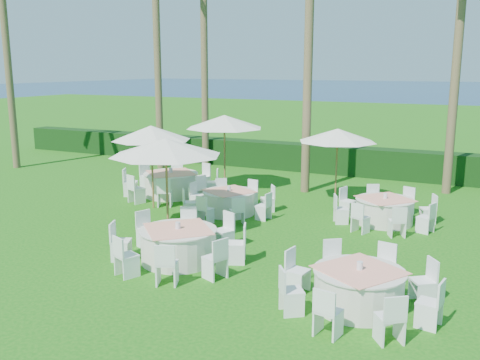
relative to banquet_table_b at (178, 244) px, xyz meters
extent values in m
plane|color=#115A0F|center=(0.04, 0.25, -0.43)|extent=(120.00, 120.00, 0.00)
cube|color=black|center=(0.04, 12.25, 0.17)|extent=(34.00, 1.00, 1.20)
plane|color=navy|center=(0.04, 102.25, -0.43)|extent=(260.00, 260.00, 0.00)
cylinder|color=beige|center=(0.00, 0.00, -0.04)|extent=(1.79, 1.79, 0.78)
cylinder|color=beige|center=(0.00, 0.00, 0.36)|extent=(1.86, 1.86, 0.03)
cube|color=#FF9D82|center=(0.00, 0.00, 0.38)|extent=(2.04, 2.04, 0.01)
cylinder|color=silver|center=(0.00, 0.00, 0.47)|extent=(0.12, 0.12, 0.17)
cube|color=white|center=(1.29, 0.52, 0.04)|extent=(0.56, 0.56, 0.93)
cube|color=white|center=(0.55, 1.28, 0.04)|extent=(0.57, 0.57, 0.93)
cube|color=white|center=(-0.52, 1.29, 0.04)|extent=(0.56, 0.56, 0.93)
cube|color=white|center=(-1.28, 0.55, 0.04)|extent=(0.57, 0.57, 0.93)
cube|color=white|center=(-1.29, -0.52, 0.04)|extent=(0.56, 0.56, 0.93)
cube|color=white|center=(-0.55, -1.28, 0.04)|extent=(0.57, 0.57, 0.93)
cube|color=white|center=(0.52, -1.29, 0.04)|extent=(0.56, 0.56, 0.93)
cube|color=white|center=(1.28, -0.55, 0.04)|extent=(0.57, 0.57, 0.93)
cylinder|color=beige|center=(4.50, -0.66, -0.06)|extent=(1.71, 1.71, 0.74)
cylinder|color=beige|center=(4.50, -0.66, 0.32)|extent=(1.78, 1.78, 0.03)
cube|color=#FF9D82|center=(4.50, -0.66, 0.35)|extent=(1.90, 1.90, 0.01)
cylinder|color=silver|center=(4.50, -0.66, 0.43)|extent=(0.12, 0.12, 0.16)
cube|color=white|center=(5.58, 0.12, 0.02)|extent=(0.58, 0.58, 0.89)
cube|color=white|center=(4.71, 0.66, 0.02)|extent=(0.48, 0.48, 0.89)
cube|color=white|center=(3.71, 0.43, 0.02)|extent=(0.58, 0.58, 0.89)
cube|color=white|center=(3.18, -0.44, 0.02)|extent=(0.48, 0.48, 0.89)
cube|color=white|center=(3.41, -1.44, 0.02)|extent=(0.58, 0.58, 0.89)
cube|color=white|center=(4.28, -1.98, 0.02)|extent=(0.48, 0.48, 0.89)
cube|color=white|center=(5.28, -1.74, 0.02)|extent=(0.58, 0.58, 0.89)
cube|color=white|center=(5.81, -0.87, 0.02)|extent=(0.48, 0.48, 0.89)
cylinder|color=beige|center=(-3.79, 5.56, -0.02)|extent=(1.88, 1.88, 0.82)
cylinder|color=beige|center=(-3.79, 5.56, 0.40)|extent=(1.96, 1.96, 0.03)
cube|color=#FF9D82|center=(-3.79, 5.56, 0.42)|extent=(2.15, 2.15, 0.01)
cylinder|color=silver|center=(-3.79, 5.56, 0.51)|extent=(0.13, 0.13, 0.17)
cube|color=white|center=(-2.45, 6.17, 0.06)|extent=(0.61, 0.61, 0.98)
cube|color=white|center=(-3.28, 6.94, 0.06)|extent=(0.59, 0.59, 0.98)
cube|color=white|center=(-4.40, 6.90, 0.06)|extent=(0.61, 0.61, 0.98)
cube|color=white|center=(-5.17, 6.07, 0.06)|extent=(0.59, 0.59, 0.98)
cube|color=white|center=(-5.13, 4.94, 0.06)|extent=(0.61, 0.61, 0.98)
cube|color=white|center=(-4.30, 4.18, 0.06)|extent=(0.59, 0.59, 0.98)
cube|color=white|center=(-3.18, 4.22, 0.06)|extent=(0.61, 0.61, 0.98)
cube|color=white|center=(-2.41, 5.05, 0.06)|extent=(0.59, 0.59, 0.98)
cylinder|color=beige|center=(-0.83, 4.34, -0.08)|extent=(1.62, 1.62, 0.70)
cylinder|color=beige|center=(-0.83, 4.34, 0.28)|extent=(1.69, 1.69, 0.03)
cube|color=#FF9D82|center=(-0.83, 4.34, 0.31)|extent=(1.78, 1.78, 0.01)
cylinder|color=silver|center=(-0.83, 4.34, 0.39)|extent=(0.11, 0.11, 0.15)
cube|color=white|center=(0.17, 5.11, -0.01)|extent=(0.55, 0.55, 0.84)
cube|color=white|center=(-0.67, 5.59, -0.01)|extent=(0.44, 0.44, 0.84)
cube|color=white|center=(-1.60, 5.34, -0.01)|extent=(0.55, 0.55, 0.84)
cube|color=white|center=(-2.08, 4.50, -0.01)|extent=(0.44, 0.44, 0.84)
cube|color=white|center=(-1.83, 3.57, -0.01)|extent=(0.55, 0.55, 0.84)
cube|color=white|center=(-0.99, 3.09, -0.01)|extent=(0.44, 0.44, 0.84)
cube|color=white|center=(-0.06, 3.34, -0.01)|extent=(0.55, 0.55, 0.84)
cube|color=white|center=(0.43, 4.18, -0.01)|extent=(0.44, 0.44, 0.84)
cylinder|color=beige|center=(3.83, 5.39, -0.07)|extent=(1.66, 1.66, 0.72)
cylinder|color=beige|center=(3.83, 5.39, 0.30)|extent=(1.72, 1.72, 0.03)
cube|color=#FF9D82|center=(3.83, 5.39, 0.33)|extent=(1.89, 1.89, 0.01)
cylinder|color=silver|center=(3.83, 5.39, 0.41)|extent=(0.11, 0.11, 0.15)
cube|color=white|center=(5.00, 5.95, 0.00)|extent=(0.54, 0.54, 0.86)
cube|color=white|center=(4.26, 6.61, 0.00)|extent=(0.51, 0.51, 0.86)
cube|color=white|center=(3.27, 6.56, 0.00)|extent=(0.54, 0.54, 0.86)
cube|color=white|center=(2.61, 5.82, 0.00)|extent=(0.51, 0.51, 0.86)
cube|color=white|center=(2.67, 4.83, 0.00)|extent=(0.54, 0.54, 0.86)
cube|color=white|center=(3.40, 4.17, 0.00)|extent=(0.51, 0.51, 0.86)
cube|color=white|center=(4.39, 4.22, 0.00)|extent=(0.54, 0.54, 0.86)
cube|color=white|center=(5.05, 4.96, 0.00)|extent=(0.51, 0.51, 0.86)
cylinder|color=brown|center=(-3.41, 3.88, 0.89)|extent=(0.06, 0.06, 2.63)
cone|color=white|center=(-3.41, 3.88, 2.07)|extent=(2.57, 2.57, 0.47)
sphere|color=brown|center=(-3.41, 3.88, 2.23)|extent=(0.11, 0.11, 0.11)
cylinder|color=brown|center=(-1.38, 1.65, 0.87)|extent=(0.06, 0.06, 2.60)
cone|color=white|center=(-1.38, 1.65, 2.04)|extent=(3.07, 3.07, 0.47)
sphere|color=brown|center=(-1.38, 1.65, 2.20)|extent=(0.10, 0.10, 0.10)
cylinder|color=brown|center=(-2.52, 7.33, 0.93)|extent=(0.07, 0.07, 2.72)
cone|color=white|center=(-2.52, 7.33, 2.16)|extent=(2.92, 2.92, 0.49)
sphere|color=brown|center=(-2.52, 7.33, 2.33)|extent=(0.11, 0.11, 0.11)
cylinder|color=brown|center=(1.85, 7.11, 0.80)|extent=(0.06, 0.06, 2.46)
cone|color=white|center=(1.85, 7.11, 1.91)|extent=(2.64, 2.64, 0.44)
sphere|color=brown|center=(1.85, 7.11, 2.07)|extent=(0.10, 0.10, 0.10)
cylinder|color=brown|center=(-7.24, 10.02, 5.24)|extent=(0.32, 0.32, 11.33)
cylinder|color=brown|center=(-5.65, 11.45, 3.99)|extent=(0.32, 0.32, 8.84)
cylinder|color=brown|center=(0.35, 8.30, 5.73)|extent=(0.32, 0.32, 12.31)
cylinder|color=brown|center=(5.15, 10.35, 4.34)|extent=(0.32, 0.32, 9.53)
cylinder|color=brown|center=(-13.31, 7.18, 3.93)|extent=(0.32, 0.32, 8.72)
camera|label=1|loc=(6.60, -10.34, 4.16)|focal=40.00mm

